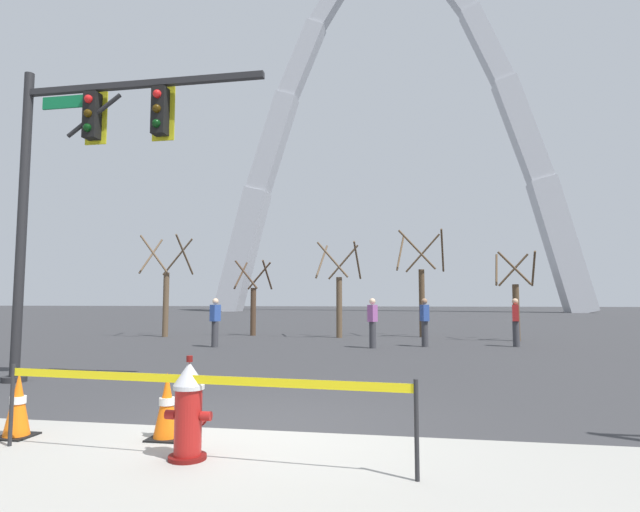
{
  "coord_description": "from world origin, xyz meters",
  "views": [
    {
      "loc": [
        1.83,
        -6.02,
        1.53
      ],
      "look_at": [
        -0.08,
        5.0,
        2.5
      ],
      "focal_mm": 28.59,
      "sensor_mm": 36.0,
      "label": 1
    }
  ],
  "objects_px": {
    "monument_arch": "(392,146)",
    "pedestrian_walking_right": "(215,322)",
    "pedestrian_near_trees": "(425,322)",
    "pedestrian_standing_center": "(373,322)",
    "traffic_cone_mid_sidewalk": "(18,405)",
    "fire_hydrant": "(189,410)",
    "traffic_signal_gantry": "(78,167)",
    "pedestrian_walking_left": "(516,322)",
    "traffic_cone_by_hydrant": "(167,407)"
  },
  "relations": [
    {
      "from": "monument_arch",
      "to": "pedestrian_walking_right",
      "type": "height_order",
      "value": "monument_arch"
    },
    {
      "from": "pedestrian_near_trees",
      "to": "pedestrian_standing_center",
      "type": "bearing_deg",
      "value": -154.24
    },
    {
      "from": "traffic_cone_mid_sidewalk",
      "to": "pedestrian_walking_right",
      "type": "bearing_deg",
      "value": 100.15
    },
    {
      "from": "fire_hydrant",
      "to": "monument_arch",
      "type": "distance_m",
      "value": 66.11
    },
    {
      "from": "traffic_signal_gantry",
      "to": "pedestrian_standing_center",
      "type": "distance_m",
      "value": 9.91
    },
    {
      "from": "monument_arch",
      "to": "pedestrian_walking_right",
      "type": "bearing_deg",
      "value": -94.95
    },
    {
      "from": "pedestrian_walking_left",
      "to": "pedestrian_standing_center",
      "type": "height_order",
      "value": "same"
    },
    {
      "from": "fire_hydrant",
      "to": "traffic_cone_mid_sidewalk",
      "type": "bearing_deg",
      "value": 169.38
    },
    {
      "from": "traffic_signal_gantry",
      "to": "monument_arch",
      "type": "xyz_separation_m",
      "value": [
        4.36,
        58.6,
        18.06
      ]
    },
    {
      "from": "traffic_cone_by_hydrant",
      "to": "pedestrian_walking_right",
      "type": "distance_m",
      "value": 11.21
    },
    {
      "from": "traffic_signal_gantry",
      "to": "pedestrian_near_trees",
      "type": "relative_size",
      "value": 3.77
    },
    {
      "from": "fire_hydrant",
      "to": "traffic_cone_by_hydrant",
      "type": "relative_size",
      "value": 1.36
    },
    {
      "from": "pedestrian_walking_right",
      "to": "traffic_cone_mid_sidewalk",
      "type": "bearing_deg",
      "value": -79.85
    },
    {
      "from": "fire_hydrant",
      "to": "pedestrian_walking_left",
      "type": "xyz_separation_m",
      "value": [
        5.58,
        13.03,
        0.35
      ]
    },
    {
      "from": "traffic_cone_by_hydrant",
      "to": "pedestrian_walking_right",
      "type": "xyz_separation_m",
      "value": [
        -3.62,
        10.61,
        0.46
      ]
    },
    {
      "from": "traffic_cone_mid_sidewalk",
      "to": "pedestrian_walking_right",
      "type": "relative_size",
      "value": 0.46
    },
    {
      "from": "pedestrian_standing_center",
      "to": "traffic_cone_by_hydrant",
      "type": "bearing_deg",
      "value": -97.68
    },
    {
      "from": "pedestrian_walking_right",
      "to": "traffic_signal_gantry",
      "type": "bearing_deg",
      "value": -89.37
    },
    {
      "from": "fire_hydrant",
      "to": "monument_arch",
      "type": "height_order",
      "value": "monument_arch"
    },
    {
      "from": "traffic_cone_by_hydrant",
      "to": "monument_arch",
      "type": "height_order",
      "value": "monument_arch"
    },
    {
      "from": "traffic_cone_mid_sidewalk",
      "to": "fire_hydrant",
      "type": "bearing_deg",
      "value": -10.62
    },
    {
      "from": "traffic_cone_by_hydrant",
      "to": "pedestrian_near_trees",
      "type": "bearing_deg",
      "value": 75.15
    },
    {
      "from": "monument_arch",
      "to": "traffic_cone_mid_sidewalk",
      "type": "bearing_deg",
      "value": -92.31
    },
    {
      "from": "traffic_signal_gantry",
      "to": "pedestrian_walking_left",
      "type": "height_order",
      "value": "traffic_signal_gantry"
    },
    {
      "from": "pedestrian_walking_left",
      "to": "pedestrian_walking_right",
      "type": "relative_size",
      "value": 1.0
    },
    {
      "from": "traffic_signal_gantry",
      "to": "traffic_cone_mid_sidewalk",
      "type": "bearing_deg",
      "value": -61.65
    },
    {
      "from": "traffic_cone_by_hydrant",
      "to": "pedestrian_walking_left",
      "type": "bearing_deg",
      "value": 63.72
    },
    {
      "from": "traffic_signal_gantry",
      "to": "pedestrian_near_trees",
      "type": "height_order",
      "value": "traffic_signal_gantry"
    },
    {
      "from": "monument_arch",
      "to": "pedestrian_walking_left",
      "type": "relative_size",
      "value": 32.1
    },
    {
      "from": "traffic_cone_by_hydrant",
      "to": "traffic_cone_mid_sidewalk",
      "type": "xyz_separation_m",
      "value": [
        -1.68,
        -0.21,
        0.0
      ]
    },
    {
      "from": "pedestrian_standing_center",
      "to": "pedestrian_walking_left",
      "type": "bearing_deg",
      "value": 15.47
    },
    {
      "from": "pedestrian_walking_left",
      "to": "traffic_cone_mid_sidewalk",
      "type": "bearing_deg",
      "value": -121.75
    },
    {
      "from": "traffic_cone_by_hydrant",
      "to": "monument_arch",
      "type": "relative_size",
      "value": 0.01
    },
    {
      "from": "traffic_cone_by_hydrant",
      "to": "pedestrian_walking_left",
      "type": "relative_size",
      "value": 0.46
    },
    {
      "from": "fire_hydrant",
      "to": "traffic_cone_mid_sidewalk",
      "type": "distance_m",
      "value": 2.26
    },
    {
      "from": "pedestrian_near_trees",
      "to": "monument_arch",
      "type": "bearing_deg",
      "value": 92.68
    },
    {
      "from": "monument_arch",
      "to": "pedestrian_standing_center",
      "type": "relative_size",
      "value": 32.1
    },
    {
      "from": "traffic_cone_mid_sidewalk",
      "to": "pedestrian_standing_center",
      "type": "bearing_deg",
      "value": 74.33
    },
    {
      "from": "monument_arch",
      "to": "pedestrian_walking_left",
      "type": "distance_m",
      "value": 54.09
    },
    {
      "from": "pedestrian_near_trees",
      "to": "traffic_cone_by_hydrant",
      "type": "bearing_deg",
      "value": -104.85
    },
    {
      "from": "pedestrian_walking_left",
      "to": "pedestrian_standing_center",
      "type": "xyz_separation_m",
      "value": [
        -4.62,
        -1.28,
        0.0
      ]
    },
    {
      "from": "monument_arch",
      "to": "pedestrian_walking_right",
      "type": "xyz_separation_m",
      "value": [
        -4.44,
        -51.22,
        -21.31
      ]
    },
    {
      "from": "traffic_signal_gantry",
      "to": "pedestrian_standing_center",
      "type": "relative_size",
      "value": 3.77
    },
    {
      "from": "pedestrian_walking_right",
      "to": "fire_hydrant",
      "type": "bearing_deg",
      "value": -69.7
    },
    {
      "from": "pedestrian_standing_center",
      "to": "pedestrian_near_trees",
      "type": "distance_m",
      "value": 1.85
    },
    {
      "from": "pedestrian_near_trees",
      "to": "traffic_signal_gantry",
      "type": "bearing_deg",
      "value": -127.61
    },
    {
      "from": "pedestrian_walking_right",
      "to": "pedestrian_standing_center",
      "type": "bearing_deg",
      "value": 5.73
    },
    {
      "from": "traffic_signal_gantry",
      "to": "pedestrian_walking_left",
      "type": "xyz_separation_m",
      "value": [
        9.66,
        9.17,
        -3.25
      ]
    },
    {
      "from": "traffic_signal_gantry",
      "to": "pedestrian_near_trees",
      "type": "distance_m",
      "value": 11.45
    },
    {
      "from": "pedestrian_walking_left",
      "to": "pedestrian_near_trees",
      "type": "bearing_deg",
      "value": -170.84
    }
  ]
}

